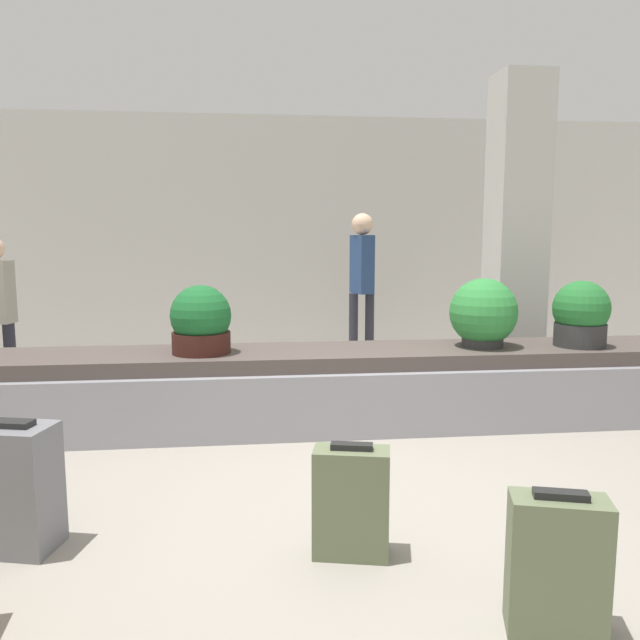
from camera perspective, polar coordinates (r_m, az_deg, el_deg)
name	(u,v)px	position (r m, az deg, el deg)	size (l,w,h in m)	color
ground_plane	(349,501)	(3.91, 2.71, -16.20)	(18.00, 18.00, 0.00)	gray
back_wall	(290,234)	(8.76, -2.72, 7.85)	(18.00, 0.06, 3.20)	beige
carousel	(320,388)	(5.29, 0.00, -6.23)	(7.97, 0.96, 0.64)	gray
pillar	(516,234)	(6.82, 17.47, 7.53)	(0.52, 0.52, 3.20)	beige
suitcase_1	(16,488)	(3.59, -26.06, -13.62)	(0.44, 0.36, 0.68)	slate
suitcase_2	(557,565)	(2.83, 20.85, -20.20)	(0.42, 0.29, 0.59)	#5B6647
suitcase_3	(351,502)	(3.22, 2.88, -16.28)	(0.41, 0.26, 0.58)	#5B6647
potted_plant_0	(201,322)	(5.12, -10.84, -0.18)	(0.49, 0.49, 0.55)	#381914
potted_plant_1	(581,315)	(5.79, 22.74, 0.42)	(0.47, 0.47, 0.57)	#2D2D2D
potted_plant_2	(483,314)	(5.50, 14.71, 0.52)	(0.58, 0.58, 0.59)	#2D2D2D
traveler_1	(362,273)	(7.58, 3.85, 4.27)	(0.31, 0.36, 1.85)	#282833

